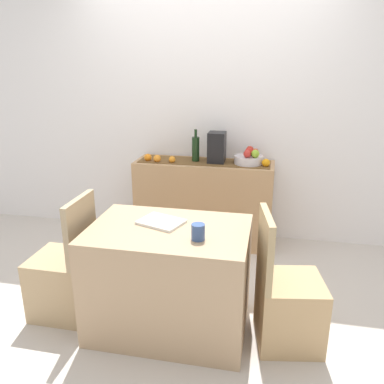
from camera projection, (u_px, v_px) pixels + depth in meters
ground_plane at (181, 288)px, 3.26m from camera, size 6.40×6.40×0.02m
room_wall_rear at (207, 104)px, 3.92m from camera, size 6.40×0.06×2.70m
sideboard_console at (204, 202)px, 3.98m from camera, size 1.34×0.42×0.83m
table_runner at (204, 162)px, 3.84m from camera, size 1.26×0.32×0.01m
fruit_bowl at (248, 160)px, 3.75m from camera, size 0.27×0.27×0.07m
apple_center at (249, 152)px, 3.73m from camera, size 0.08×0.08×0.08m
apple_upper at (255, 152)px, 3.75m from camera, size 0.06×0.06×0.06m
apple_front at (255, 154)px, 3.65m from camera, size 0.07×0.07×0.07m
apple_left at (250, 150)px, 3.81m from camera, size 0.08×0.08×0.08m
apple_rear at (247, 154)px, 3.66m from camera, size 0.07×0.07×0.07m
wine_bottle at (196, 149)px, 3.82m from camera, size 0.07×0.07×0.31m
coffee_maker at (217, 148)px, 3.77m from camera, size 0.16×0.18×0.29m
orange_loose_near_bowl at (157, 159)px, 3.82m from camera, size 0.07×0.07×0.07m
orange_loose_end at (148, 157)px, 3.86m from camera, size 0.07×0.07×0.07m
orange_loose_far at (172, 160)px, 3.80m from camera, size 0.06×0.06×0.06m
orange_loose_mid at (266, 163)px, 3.66m from camera, size 0.08×0.08×0.08m
dining_table at (170, 278)px, 2.69m from camera, size 1.04×0.71×0.74m
open_book at (161, 222)px, 2.64m from camera, size 0.33×0.29×0.02m
coffee_cup at (198, 232)px, 2.39m from camera, size 0.08×0.08×0.10m
chair_near_window at (65, 280)px, 2.87m from camera, size 0.40×0.40×0.90m
chair_by_corner at (287, 306)px, 2.57m from camera, size 0.46×0.46×0.90m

